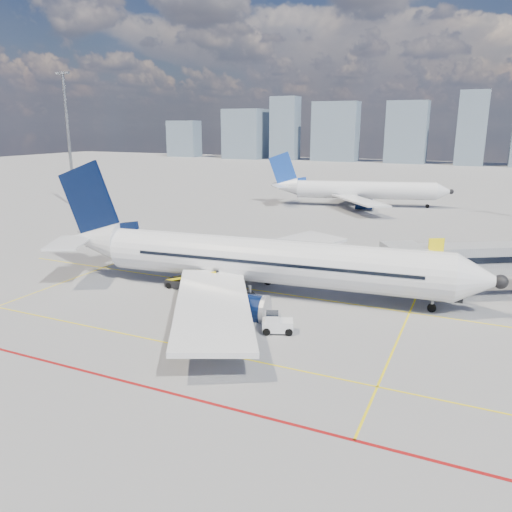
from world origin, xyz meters
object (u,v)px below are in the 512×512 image
at_px(baggage_tug, 276,323).
at_px(cargo_dolly, 203,309).
at_px(ramp_worker, 230,332).
at_px(belt_loader, 188,283).
at_px(main_aircraft, 252,260).
at_px(second_aircraft, 357,190).

height_order(baggage_tug, cargo_dolly, cargo_dolly).
bearing_deg(ramp_worker, belt_loader, 88.38).
bearing_deg(belt_loader, main_aircraft, 20.31).
xyz_separation_m(main_aircraft, cargo_dolly, (-0.63, -8.34, -2.23)).
xyz_separation_m(main_aircraft, baggage_tug, (5.93, -8.19, -2.42)).
bearing_deg(main_aircraft, belt_loader, -168.28).
bearing_deg(second_aircraft, ramp_worker, -99.95).
xyz_separation_m(main_aircraft, belt_loader, (-6.15, -1.90, -2.57)).
bearing_deg(main_aircraft, baggage_tug, -59.51).
relative_size(main_aircraft, ramp_worker, 24.52).
relative_size(main_aircraft, second_aircraft, 1.24).
relative_size(main_aircraft, cargo_dolly, 12.43).
bearing_deg(baggage_tug, main_aircraft, 103.81).
xyz_separation_m(main_aircraft, second_aircraft, (-3.29, 56.88, 0.01)).
distance_m(main_aircraft, cargo_dolly, 8.65).
height_order(second_aircraft, ramp_worker, second_aircraft).
bearing_deg(baggage_tug, cargo_dolly, 159.16).
distance_m(second_aircraft, belt_loader, 58.91).
distance_m(belt_loader, ramp_worker, 13.60).
bearing_deg(second_aircraft, main_aircraft, -102.37).
bearing_deg(belt_loader, ramp_worker, -41.23).
relative_size(second_aircraft, ramp_worker, 19.79).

